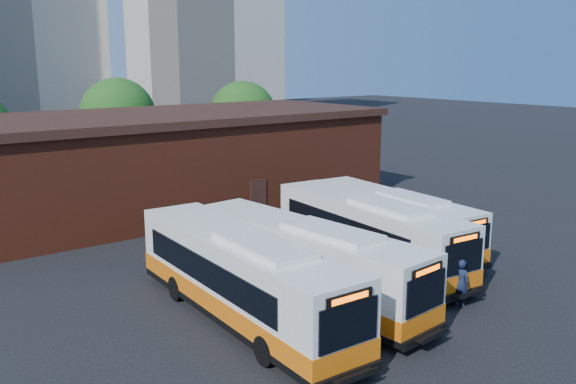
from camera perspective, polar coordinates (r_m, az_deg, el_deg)
ground at (r=27.11m, az=8.99°, el=-9.09°), size 220.00×220.00×0.00m
bus_west at (r=23.39m, az=-4.31°, el=-8.30°), size 3.17×13.00×3.51m
bus_midwest at (r=25.30m, az=1.61°, el=-6.82°), size 3.63×12.53×3.37m
bus_mideast at (r=29.76m, az=7.50°, el=-4.01°), size 3.49×12.47×3.36m
bus_east at (r=32.73m, az=9.80°, el=-2.81°), size 3.22×11.47×3.09m
transit_worker at (r=25.83m, az=15.88°, el=-8.18°), size 0.54×0.76×1.97m
depot_building at (r=42.13m, az=-10.86°, el=3.08°), size 28.60×12.60×6.40m
tree_mid at (r=55.43m, az=-15.62°, el=6.89°), size 6.56×6.56×8.36m
tree_east at (r=57.85m, az=-4.24°, el=7.26°), size 6.24×6.24×7.96m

